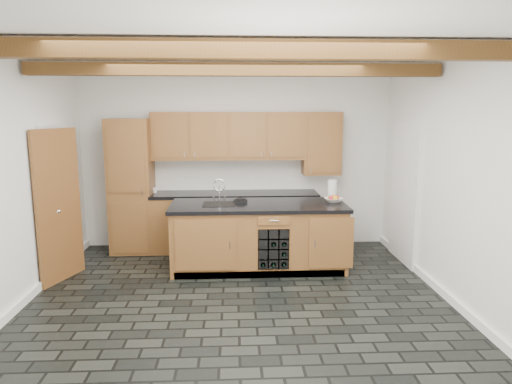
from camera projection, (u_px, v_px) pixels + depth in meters
ground at (238, 305)px, 5.28m from camera, size 5.00×5.00×0.00m
room_shell at (230, 169)px, 5.52m from camera, size 5.01×5.00×5.00m
back_cabinetry at (213, 189)px, 7.28m from camera, size 3.65×0.62×2.20m
island at (259, 236)px, 6.47m from camera, size 2.48×0.96×0.93m
faucet at (219, 201)px, 6.41m from camera, size 0.45×0.40×0.34m
kitchen_scale at (240, 201)px, 6.50m from camera, size 0.20×0.13×0.06m
fruit_bowl at (333, 200)px, 6.52m from camera, size 0.29×0.29×0.06m
fruit_cluster at (333, 198)px, 6.51m from camera, size 0.16×0.17×0.07m
paper_towel at (332, 189)px, 6.77m from camera, size 0.13×0.13×0.28m
mug at (155, 190)px, 7.25m from camera, size 0.11×0.11×0.08m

